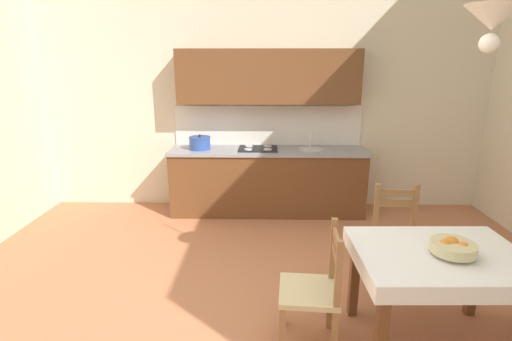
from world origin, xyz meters
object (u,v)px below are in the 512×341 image
Objects in this scene: kitchen_cabinetry at (267,152)px; pendant_lamp at (494,19)px; fruit_bowl at (453,247)px; dining_table at (438,271)px; dining_chair_kitchen_side at (398,238)px; dining_chair_tv_side at (315,290)px.

pendant_lamp is at bearing -66.01° from kitchen_cabinetry.
fruit_bowl is at bearing -65.10° from kitchen_cabinetry.
dining_table is at bearing -65.72° from kitchen_cabinetry.
fruit_bowl is 0.37× the size of pendant_lamp.
pendant_lamp reaches higher than kitchen_cabinetry.
dining_chair_kitchen_side is at bearing 91.43° from pendant_lamp.
dining_chair_kitchen_side is 1.16× the size of pendant_lamp.
dining_table is 1.66m from pendant_lamp.
dining_table is 1.28× the size of dining_chair_kitchen_side.
pendant_lamp is (1.24, -2.78, 1.41)m from kitchen_cabinetry.
fruit_bowl is at bearing -39.13° from dining_table.
pendant_lamp is (0.04, -0.12, 1.66)m from dining_table.
pendant_lamp reaches higher than dining_chair_tv_side.
dining_table is (1.20, -2.65, -0.25)m from kitchen_cabinetry.
dining_chair_kitchen_side is 0.98m from fruit_bowl.
dining_chair_kitchen_side is 2.07m from pendant_lamp.
pendant_lamp is (0.02, -0.98, 1.82)m from dining_chair_kitchen_side.
pendant_lamp reaches higher than fruit_bowl.
dining_chair_kitchen_side reaches higher than fruit_bowl.
fruit_bowl is 1.45m from pendant_lamp.
dining_chair_kitchen_side is (1.21, -1.79, -0.41)m from kitchen_cabinetry.
kitchen_cabinetry is at bearing 113.99° from pendant_lamp.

